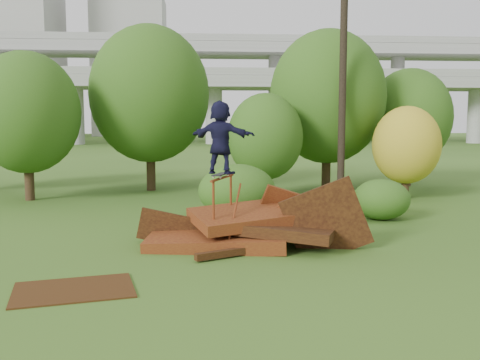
{
  "coord_description": "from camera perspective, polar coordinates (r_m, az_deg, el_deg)",
  "views": [
    {
      "loc": [
        -1.78,
        -11.31,
        3.08
      ],
      "look_at": [
        -0.8,
        2.0,
        1.6
      ],
      "focal_mm": 40.0,
      "sensor_mm": 36.0,
      "label": 1
    }
  ],
  "objects": [
    {
      "name": "ground",
      "position": [
        11.86,
        4.62,
        -8.75
      ],
      "size": [
        240.0,
        240.0,
        0.0
      ],
      "primitive_type": "plane",
      "color": "#2D5116",
      "rests_on": "ground"
    },
    {
      "name": "scrap_pile",
      "position": [
        13.35,
        0.81,
        -5.21
      ],
      "size": [
        5.81,
        3.17,
        2.26
      ],
      "color": "#48160C",
      "rests_on": "ground"
    },
    {
      "name": "grind_rail",
      "position": [
        13.34,
        -1.87,
        -2.05
      ],
      "size": [
        0.65,
        1.58,
        1.7
      ],
      "color": "maroon",
      "rests_on": "ground"
    },
    {
      "name": "skateboard",
      "position": [
        13.14,
        -2.06,
        0.61
      ],
      "size": [
        0.49,
        0.84,
        0.08
      ],
      "rotation": [
        0.0,
        0.0,
        1.21
      ],
      "color": "black",
      "rests_on": "grind_rail"
    },
    {
      "name": "skater",
      "position": [
        13.08,
        -2.08,
        4.57
      ],
      "size": [
        1.72,
        1.2,
        1.79
      ],
      "primitive_type": "imported",
      "rotation": [
        0.0,
        0.0,
        2.69
      ],
      "color": "#151433",
      "rests_on": "skateboard"
    },
    {
      "name": "flat_plate",
      "position": [
        10.4,
        -17.31,
        -11.11
      ],
      "size": [
        2.42,
        1.96,
        0.03
      ],
      "primitive_type": "cube",
      "rotation": [
        0.0,
        0.0,
        0.23
      ],
      "color": "#3A200C",
      "rests_on": "ground"
    },
    {
      "name": "tree_0",
      "position": [
        22.19,
        -21.83,
        6.69
      ],
      "size": [
        4.07,
        4.07,
        5.74
      ],
      "color": "black",
      "rests_on": "ground"
    },
    {
      "name": "tree_1",
      "position": [
        23.96,
        -9.62,
        9.03
      ],
      "size": [
        5.21,
        5.21,
        7.24
      ],
      "color": "black",
      "rests_on": "ground"
    },
    {
      "name": "tree_2",
      "position": [
        20.96,
        2.71,
        4.62
      ],
      "size": [
        2.95,
        2.95,
        4.16
      ],
      "color": "black",
      "rests_on": "ground"
    },
    {
      "name": "tree_3",
      "position": [
        23.96,
        9.3,
        8.73
      ],
      "size": [
        5.08,
        5.08,
        7.04
      ],
      "color": "black",
      "rests_on": "ground"
    },
    {
      "name": "tree_4",
      "position": [
        22.02,
        17.33,
        3.58
      ],
      "size": [
        2.65,
        2.65,
        3.66
      ],
      "color": "black",
      "rests_on": "ground"
    },
    {
      "name": "tree_5",
      "position": [
        26.41,
        17.6,
        6.42
      ],
      "size": [
        3.93,
        3.93,
        5.52
      ],
      "color": "black",
      "rests_on": "ground"
    },
    {
      "name": "shrub_left",
      "position": [
        17.02,
        -0.31,
        -1.17
      ],
      "size": [
        2.48,
        2.29,
        1.72
      ],
      "primitive_type": "ellipsoid",
      "color": "#2C5616",
      "rests_on": "ground"
    },
    {
      "name": "shrub_right",
      "position": [
        17.26,
        14.84,
        -2.02
      ],
      "size": [
        1.8,
        1.65,
        1.27
      ],
      "primitive_type": "ellipsoid",
      "color": "#2C5616",
      "rests_on": "ground"
    },
    {
      "name": "utility_pole",
      "position": [
        21.2,
        10.9,
        10.67
      ],
      "size": [
        1.4,
        0.28,
        9.3
      ],
      "color": "black",
      "rests_on": "ground"
    },
    {
      "name": "freeway_overpass",
      "position": [
        74.6,
        -2.89,
        11.9
      ],
      "size": [
        160.0,
        15.0,
        13.7
      ],
      "color": "gray",
      "rests_on": "ground"
    },
    {
      "name": "building_left",
      "position": [
        113.24,
        -23.48,
        13.14
      ],
      "size": [
        18.0,
        16.0,
        35.0
      ],
      "primitive_type": "cube",
      "color": "#9E9E99",
      "rests_on": "ground"
    },
    {
      "name": "building_right",
      "position": [
        114.72,
        -11.56,
        11.68
      ],
      "size": [
        14.0,
        14.0,
        28.0
      ],
      "primitive_type": "cube",
      "color": "#9E9E99",
      "rests_on": "ground"
    }
  ]
}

